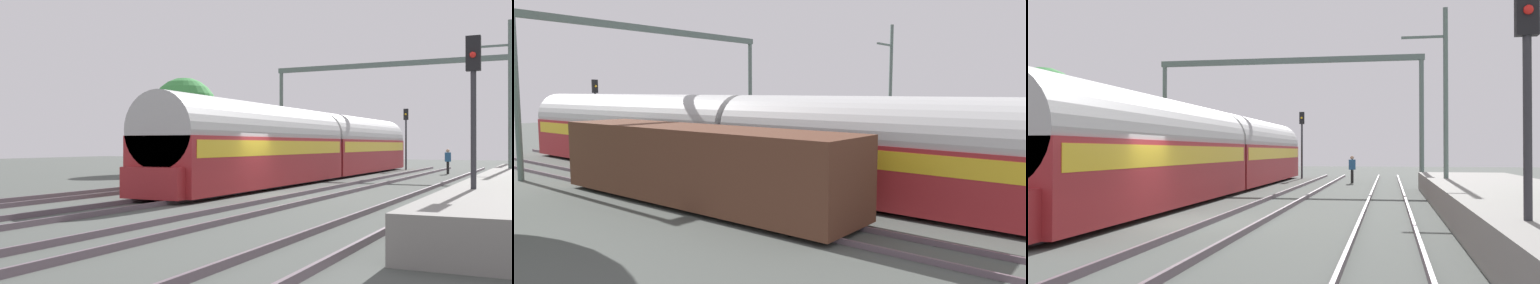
# 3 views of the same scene
# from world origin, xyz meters

# --- Properties ---
(ground) EXTENTS (120.00, 120.00, 0.00)m
(ground) POSITION_xyz_m (0.00, 0.00, 0.00)
(ground) COLOR #494E49
(track_far_west) EXTENTS (1.52, 60.00, 0.16)m
(track_far_west) POSITION_xyz_m (-6.14, 0.00, 0.08)
(track_far_west) COLOR #65555F
(track_far_west) RESTS_ON ground
(track_west) EXTENTS (1.52, 60.00, 0.16)m
(track_west) POSITION_xyz_m (-2.05, 0.00, 0.08)
(track_west) COLOR #65555F
(track_west) RESTS_ON ground
(track_east) EXTENTS (1.52, 60.00, 0.16)m
(track_east) POSITION_xyz_m (2.05, 0.00, 0.08)
(track_east) COLOR #65555F
(track_east) RESTS_ON ground
(track_far_east) EXTENTS (1.52, 60.00, 0.16)m
(track_far_east) POSITION_xyz_m (6.14, 0.00, 0.08)
(track_far_east) COLOR #65555F
(track_far_east) RESTS_ON ground
(passenger_train) EXTENTS (2.93, 32.85, 3.82)m
(passenger_train) POSITION_xyz_m (-2.05, 11.28, 1.97)
(passenger_train) COLOR maroon
(passenger_train) RESTS_ON ground
(freight_car) EXTENTS (2.80, 13.00, 2.70)m
(freight_car) POSITION_xyz_m (-6.14, 9.69, 1.47)
(freight_car) COLOR #563323
(freight_car) RESTS_ON ground
(person_crossing) EXTENTS (0.44, 0.32, 1.73)m
(person_crossing) POSITION_xyz_m (3.91, 20.85, 1.03)
(person_crossing) COLOR black
(person_crossing) RESTS_ON ground
(railway_signal_near) EXTENTS (0.36, 0.30, 4.83)m
(railway_signal_near) POSITION_xyz_m (8.45, -5.68, 3.10)
(railway_signal_near) COLOR #2D2D33
(railway_signal_near) RESTS_ON ground
(railway_signal_far) EXTENTS (0.36, 0.30, 4.92)m
(railway_signal_far) POSITION_xyz_m (-0.13, 26.26, 3.16)
(railway_signal_far) COLOR #2D2D33
(railway_signal_far) RESTS_ON ground
(catenary_gantry) EXTENTS (16.68, 0.28, 7.86)m
(catenary_gantry) POSITION_xyz_m (0.00, 19.57, 5.91)
(catenary_gantry) COLOR slate
(catenary_gantry) RESTS_ON ground
(catenary_pole_east_mid) EXTENTS (1.90, 0.20, 8.00)m
(catenary_pole_east_mid) POSITION_xyz_m (8.49, 8.93, 4.15)
(catenary_pole_east_mid) COLOR slate
(catenary_pole_east_mid) RESTS_ON ground
(tree_west_background) EXTENTS (4.87, 4.87, 6.92)m
(tree_west_background) POSITION_xyz_m (-13.66, 14.57, 4.48)
(tree_west_background) COLOR #4C3826
(tree_west_background) RESTS_ON ground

